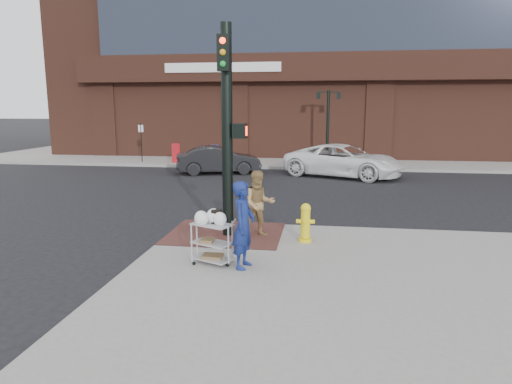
% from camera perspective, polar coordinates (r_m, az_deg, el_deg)
% --- Properties ---
extents(ground, '(220.00, 220.00, 0.00)m').
position_cam_1_polar(ground, '(10.53, -1.68, -7.44)').
color(ground, black).
rests_on(ground, ground).
extents(sidewalk_far, '(65.00, 36.00, 0.15)m').
position_cam_1_polar(sidewalk_far, '(43.34, 22.76, 5.56)').
color(sidewalk_far, gray).
rests_on(sidewalk_far, ground).
extents(brick_curb_ramp, '(2.80, 2.40, 0.01)m').
position_cam_1_polar(brick_curb_ramp, '(11.44, -3.87, -5.16)').
color(brick_curb_ramp, '#4E2925').
rests_on(brick_curb_ramp, sidewalk_near).
extents(lamp_post, '(1.32, 0.22, 4.00)m').
position_cam_1_polar(lamp_post, '(25.87, 8.97, 9.05)').
color(lamp_post, black).
rests_on(lamp_post, sidewalk_far).
extents(parking_sign, '(0.05, 0.05, 2.20)m').
position_cam_1_polar(parking_sign, '(26.96, -14.14, 6.01)').
color(parking_sign, black).
rests_on(parking_sign, sidewalk_far).
extents(traffic_signal_pole, '(0.61, 0.51, 5.00)m').
position_cam_1_polar(traffic_signal_pole, '(10.87, -3.55, 8.32)').
color(traffic_signal_pole, black).
rests_on(traffic_signal_pole, sidewalk_near).
extents(woman_blue, '(0.51, 0.69, 1.72)m').
position_cam_1_polar(woman_blue, '(8.85, -1.59, -4.14)').
color(woman_blue, navy).
rests_on(woman_blue, sidewalk_near).
extents(pedestrian_tan, '(0.95, 0.85, 1.62)m').
position_cam_1_polar(pedestrian_tan, '(10.98, 0.36, -1.50)').
color(pedestrian_tan, '#9C7B49').
rests_on(pedestrian_tan, sidewalk_near).
extents(sedan_dark, '(4.35, 2.59, 1.36)m').
position_cam_1_polar(sedan_dark, '(22.63, -4.70, 4.01)').
color(sedan_dark, black).
rests_on(sedan_dark, ground).
extents(minivan_white, '(6.05, 4.46, 1.53)m').
position_cam_1_polar(minivan_white, '(21.93, 10.90, 3.87)').
color(minivan_white, white).
rests_on(minivan_white, ground).
extents(utility_cart, '(0.91, 0.73, 1.11)m').
position_cam_1_polar(utility_cart, '(9.22, -5.50, -5.88)').
color(utility_cart, '#A6A5AB').
rests_on(utility_cart, sidewalk_near).
extents(fire_hydrant, '(0.43, 0.30, 0.92)m').
position_cam_1_polar(fire_hydrant, '(10.69, 6.20, -3.77)').
color(fire_hydrant, yellow).
rests_on(fire_hydrant, sidewalk_near).
extents(newsbox_red, '(0.54, 0.51, 1.08)m').
position_cam_1_polar(newsbox_red, '(26.31, -9.96, 4.84)').
color(newsbox_red, '#A8131A').
rests_on(newsbox_red, sidewalk_far).
extents(newsbox_blue, '(0.45, 0.41, 1.03)m').
position_cam_1_polar(newsbox_blue, '(25.49, -5.19, 4.71)').
color(newsbox_blue, '#183EA1').
rests_on(newsbox_blue, sidewalk_far).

